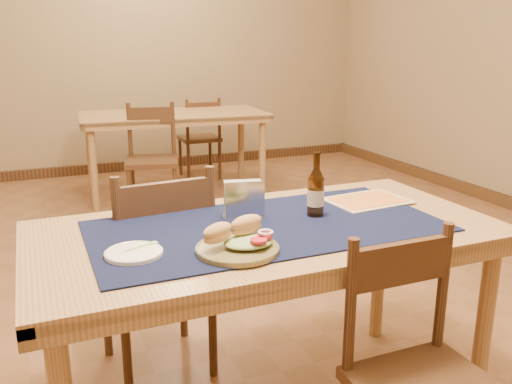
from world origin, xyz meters
name	(u,v)px	position (x,y,z in m)	size (l,w,h in m)	color
room	(195,34)	(0.00, 0.00, 1.40)	(6.04, 7.04, 2.84)	brown
main_table	(267,249)	(0.00, -0.80, 0.67)	(1.60, 0.80, 0.75)	#AC8651
placemat	(267,226)	(0.00, -0.80, 0.75)	(1.20, 0.60, 0.01)	#10183C
baseboard	(203,309)	(0.00, 0.00, 0.05)	(6.00, 7.00, 0.10)	#4C321B
back_table	(174,122)	(0.49, 2.36, 0.67)	(1.68, 0.93, 0.75)	#AC8651
chair_main_far	(158,268)	(-0.30, -0.37, 0.47)	(0.45, 0.45, 0.91)	#4C321B
chair_main_near	(423,379)	(0.24, -1.36, 0.44)	(0.39, 0.39, 0.84)	#4C321B
chair_back_near	(152,158)	(0.17, 1.86, 0.46)	(0.50, 0.50, 0.89)	#4C321B
chair_back_far	(200,137)	(0.87, 2.83, 0.43)	(0.39, 0.39, 0.83)	#4C321B
sandwich_plate	(239,243)	(-0.18, -0.98, 0.78)	(0.26, 0.26, 0.10)	olive
side_plate	(134,253)	(-0.48, -0.89, 0.76)	(0.17, 0.17, 0.01)	white
fork	(144,246)	(-0.44, -0.86, 0.77)	(0.11, 0.05, 0.00)	#82DA78
beer_bottle	(316,192)	(0.21, -0.77, 0.84)	(0.06, 0.06, 0.24)	#4E2D0E
napkin_holder	(244,200)	(-0.04, -0.68, 0.82)	(0.16, 0.09, 0.13)	silver
menu_card	(367,200)	(0.49, -0.68, 0.76)	(0.33, 0.25, 0.01)	beige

